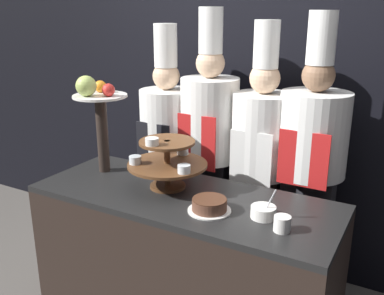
# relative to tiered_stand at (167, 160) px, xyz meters

# --- Properties ---
(wall_back) EXTENTS (10.00, 0.06, 2.80)m
(wall_back) POSITION_rel_tiered_stand_xyz_m (0.14, 0.97, 0.33)
(wall_back) COLOR black
(wall_back) RESTS_ON ground_plane
(buffet_counter) EXTENTS (1.72, 0.66, 0.90)m
(buffet_counter) POSITION_rel_tiered_stand_xyz_m (0.14, -0.05, -0.62)
(buffet_counter) COLOR black
(buffet_counter) RESTS_ON ground_plane
(tiered_stand) EXTENTS (0.46, 0.46, 0.32)m
(tiered_stand) POSITION_rel_tiered_stand_xyz_m (0.00, 0.00, 0.00)
(tiered_stand) COLOR brown
(tiered_stand) RESTS_ON buffet_counter
(fruit_pedestal) EXTENTS (0.33, 0.33, 0.61)m
(fruit_pedestal) POSITION_rel_tiered_stand_xyz_m (-0.50, 0.02, 0.25)
(fruit_pedestal) COLOR #2D231E
(fruit_pedestal) RESTS_ON buffet_counter
(cake_round) EXTENTS (0.22, 0.22, 0.07)m
(cake_round) POSITION_rel_tiered_stand_xyz_m (0.35, -0.16, -0.13)
(cake_round) COLOR white
(cake_round) RESTS_ON buffet_counter
(cup_white) EXTENTS (0.08, 0.08, 0.07)m
(cup_white) POSITION_rel_tiered_stand_xyz_m (0.74, -0.18, -0.13)
(cup_white) COLOR white
(cup_white) RESTS_ON buffet_counter
(serving_bowl_near) EXTENTS (0.13, 0.13, 0.16)m
(serving_bowl_near) POSITION_rel_tiered_stand_xyz_m (0.62, -0.09, -0.14)
(serving_bowl_near) COLOR white
(serving_bowl_near) RESTS_ON buffet_counter
(chef_left) EXTENTS (0.39, 0.39, 1.80)m
(chef_left) POSITION_rel_tiered_stand_xyz_m (-0.37, 0.58, -0.13)
(chef_left) COLOR #38332D
(chef_left) RESTS_ON ground_plane
(chef_center_left) EXTENTS (0.39, 0.39, 1.91)m
(chef_center_left) POSITION_rel_tiered_stand_xyz_m (-0.03, 0.58, -0.06)
(chef_center_left) COLOR black
(chef_center_left) RESTS_ON ground_plane
(chef_center_right) EXTENTS (0.39, 0.39, 1.83)m
(chef_center_right) POSITION_rel_tiered_stand_xyz_m (0.35, 0.58, -0.11)
(chef_center_right) COLOR #38332D
(chef_center_right) RESTS_ON ground_plane
(chef_right) EXTENTS (0.42, 0.42, 1.88)m
(chef_right) POSITION_rel_tiered_stand_xyz_m (0.67, 0.58, -0.08)
(chef_right) COLOR #28282D
(chef_right) RESTS_ON ground_plane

